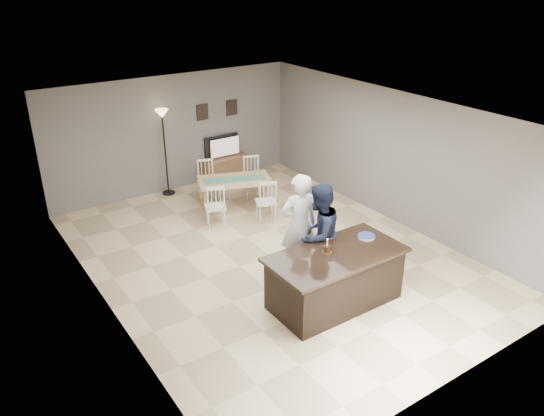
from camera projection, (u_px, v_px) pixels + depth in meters
floor at (271, 256)px, 9.82m from camera, size 8.00×8.00×0.00m
room_shell at (270, 171)px, 9.11m from camera, size 8.00×8.00×8.00m
kitchen_island at (335, 278)px, 8.27m from camera, size 2.15×1.10×0.90m
tv_console at (226, 169)px, 13.14m from camera, size 1.20×0.40×0.60m
television at (223, 146)px, 12.95m from camera, size 0.91×0.12×0.53m
tv_screen_glow at (225, 147)px, 12.89m from camera, size 0.78×0.00×0.78m
picture_frames at (217, 110)px, 12.66m from camera, size 1.10×0.02×0.38m
doorway at (166, 317)px, 6.04m from camera, size 0.00×2.10×2.65m
woman at (299, 225)px, 8.90m from camera, size 0.76×0.60×1.84m
man at (319, 235)px, 8.67m from camera, size 1.03×0.91×1.77m
birthday_cake at (327, 249)px, 8.10m from camera, size 0.15×0.15×0.23m
plate_stack at (366, 236)px, 8.54m from camera, size 0.28×0.28×0.04m
dining_table at (235, 185)px, 11.39m from camera, size 1.98×2.14×0.94m
floor_lamp at (163, 129)px, 11.84m from camera, size 0.30×0.30×2.01m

